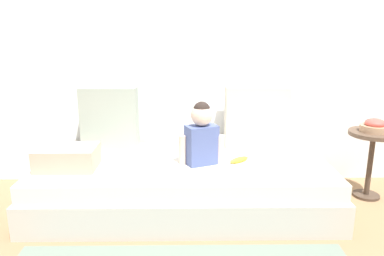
{
  "coord_description": "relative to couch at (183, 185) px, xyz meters",
  "views": [
    {
      "loc": [
        0.03,
        -2.57,
        1.28
      ],
      "look_at": [
        0.07,
        0.0,
        0.61
      ],
      "focal_mm": 35.29,
      "sensor_mm": 36.0,
      "label": 1
    }
  ],
  "objects": [
    {
      "name": "ground_plane",
      "position": [
        0.0,
        0.0,
        -0.18
      ],
      "size": [
        12.0,
        12.0,
        0.0
      ],
      "primitive_type": "plane",
      "color": "#93704C"
    },
    {
      "name": "back_wall",
      "position": [
        0.0,
        0.6,
        1.11
      ],
      "size": [
        5.33,
        0.1,
        2.57
      ],
      "primitive_type": "cube",
      "color": "white",
      "rests_on": "ground"
    },
    {
      "name": "couch",
      "position": [
        0.0,
        0.0,
        0.0
      ],
      "size": [
        2.13,
        0.94,
        0.36
      ],
      "color": "beige",
      "rests_on": "ground"
    },
    {
      "name": "throw_pillow_left",
      "position": [
        -0.59,
        0.37,
        0.42
      ],
      "size": [
        0.44,
        0.16,
        0.49
      ],
      "primitive_type": "cube",
      "color": "#99A393",
      "rests_on": "couch"
    },
    {
      "name": "throw_pillow_right",
      "position": [
        0.59,
        0.37,
        0.43
      ],
      "size": [
        0.5,
        0.16,
        0.49
      ],
      "primitive_type": "cube",
      "color": "beige",
      "rests_on": "couch"
    },
    {
      "name": "toddler",
      "position": [
        0.13,
        -0.04,
        0.4
      ],
      "size": [
        0.32,
        0.21,
        0.45
      ],
      "color": "#4C5B93",
      "rests_on": "couch"
    },
    {
      "name": "banana",
      "position": [
        0.4,
        -0.02,
        0.2
      ],
      "size": [
        0.16,
        0.13,
        0.04
      ],
      "primitive_type": "ellipsoid",
      "rotation": [
        0.0,
        0.0,
        0.62
      ],
      "color": "yellow",
      "rests_on": "couch"
    },
    {
      "name": "folded_blanket",
      "position": [
        -0.79,
        -0.12,
        0.26
      ],
      "size": [
        0.4,
        0.28,
        0.15
      ],
      "primitive_type": "cube",
      "color": "tan",
      "rests_on": "couch"
    },
    {
      "name": "side_table",
      "position": [
        1.45,
        0.16,
        0.23
      ],
      "size": [
        0.36,
        0.36,
        0.53
      ],
      "color": "brown",
      "rests_on": "ground"
    },
    {
      "name": "fruit_bowl",
      "position": [
        1.45,
        0.16,
        0.4
      ],
      "size": [
        0.21,
        0.21,
        0.1
      ],
      "color": "tan",
      "rests_on": "side_table"
    }
  ]
}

